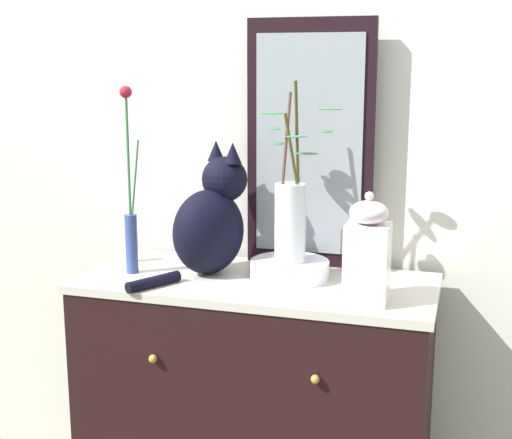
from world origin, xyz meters
TOP-DOWN VIEW (x-y plane):
  - wall_back at (0.00, 0.30)m, footprint 4.40×0.08m
  - sideboard at (0.00, -0.00)m, footprint 1.05×0.47m
  - mirror_leaning at (0.11, 0.20)m, footprint 0.39×0.03m
  - cat_sitting at (-0.15, 0.03)m, footprint 0.29×0.41m
  - vase_slim_green at (-0.38, -0.04)m, footprint 0.06×0.04m
  - bowl_porcelain at (0.09, 0.04)m, footprint 0.23×0.23m
  - vase_glass_clear at (0.09, 0.04)m, footprint 0.25×0.15m
  - jar_lidded_porcelain at (0.34, -0.11)m, footprint 0.11×0.11m
  - candle_pillar at (-0.44, 0.07)m, footprint 0.05×0.05m

SIDE VIEW (x-z plane):
  - sideboard at x=0.00m, z-range 0.00..0.84m
  - bowl_porcelain at x=0.09m, z-range 0.84..0.89m
  - candle_pillar at x=-0.44m, z-range 0.83..0.92m
  - jar_lidded_porcelain at x=0.34m, z-range 0.82..1.12m
  - cat_sitting at x=-0.15m, z-range 0.80..1.20m
  - vase_slim_green at x=-0.38m, z-range 0.73..1.29m
  - vase_glass_clear at x=0.09m, z-range 0.76..1.29m
  - mirror_leaning at x=0.11m, z-range 0.84..1.59m
  - wall_back at x=0.00m, z-range 0.00..2.60m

